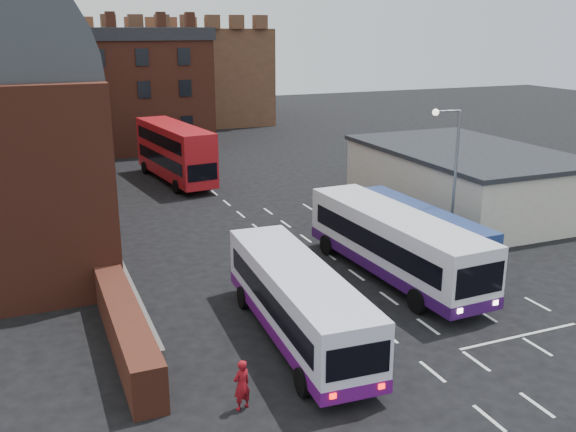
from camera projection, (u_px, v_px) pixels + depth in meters
name	position (u px, v px, depth m)	size (l,w,h in m)	color
ground	(378.00, 327.00, 27.35)	(180.00, 180.00, 0.00)	black
forecourt_wall	(126.00, 330.00, 25.12)	(1.20, 10.00, 1.80)	#602B1E
cream_building	(465.00, 178.00, 44.65)	(10.40, 16.40, 4.25)	beige
brick_terrace	(95.00, 97.00, 64.30)	(22.00, 10.00, 11.00)	brown
castle_keep	(170.00, 75.00, 86.28)	(22.00, 22.00, 12.00)	brown
bus_white_outbound	(297.00, 298.00, 25.82)	(3.32, 11.46, 3.09)	white
bus_white_inbound	(394.00, 240.00, 32.18)	(3.59, 12.59, 3.40)	white
bus_blue	(415.00, 230.00, 34.76)	(2.99, 10.71, 2.90)	navy
bus_red_double	(175.00, 152.00, 52.16)	(4.07, 11.93, 4.68)	red
street_lamp	(451.00, 168.00, 35.02)	(1.63, 0.53, 8.12)	slate
pedestrian_red	(242.00, 385.00, 21.26)	(0.66, 0.43, 1.80)	maroon
pedestrian_beige	(295.00, 343.00, 24.10)	(0.86, 0.67, 1.78)	tan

